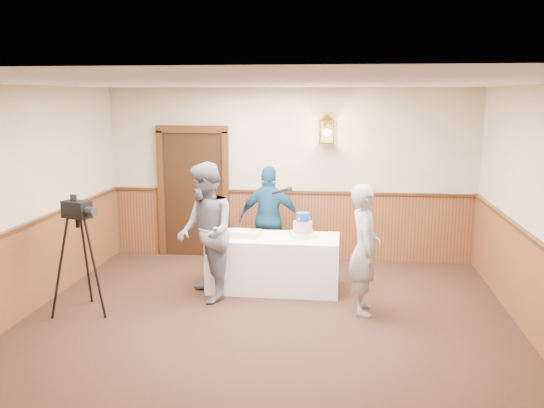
{
  "coord_description": "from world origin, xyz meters",
  "views": [
    {
      "loc": [
        0.87,
        -5.77,
        2.69
      ],
      "look_at": [
        -0.07,
        1.7,
        1.25
      ],
      "focal_mm": 38.0,
      "sensor_mm": 36.0,
      "label": 1
    }
  ],
  "objects_px": {
    "baker": "(364,249)",
    "tv_camera_rig": "(80,263)",
    "sheet_cake_green": "(225,232)",
    "display_table": "(274,263)",
    "interviewer": "(205,232)",
    "assistant_p": "(270,219)",
    "sheet_cake_yellow": "(246,234)",
    "tiered_cake": "(303,227)"
  },
  "relations": [
    {
      "from": "baker",
      "to": "tv_camera_rig",
      "type": "xyz_separation_m",
      "value": [
        -3.48,
        -0.45,
        -0.17
      ]
    },
    {
      "from": "sheet_cake_green",
      "to": "baker",
      "type": "relative_size",
      "value": 0.18
    },
    {
      "from": "display_table",
      "to": "interviewer",
      "type": "bearing_deg",
      "value": -147.98
    },
    {
      "from": "baker",
      "to": "assistant_p",
      "type": "distance_m",
      "value": 2.08
    },
    {
      "from": "interviewer",
      "to": "tv_camera_rig",
      "type": "relative_size",
      "value": 1.29
    },
    {
      "from": "display_table",
      "to": "sheet_cake_yellow",
      "type": "xyz_separation_m",
      "value": [
        -0.39,
        -0.03,
        0.41
      ]
    },
    {
      "from": "display_table",
      "to": "tiered_cake",
      "type": "relative_size",
      "value": 4.39
    },
    {
      "from": "display_table",
      "to": "sheet_cake_green",
      "type": "relative_size",
      "value": 6.29
    },
    {
      "from": "sheet_cake_green",
      "to": "assistant_p",
      "type": "relative_size",
      "value": 0.18
    },
    {
      "from": "interviewer",
      "to": "sheet_cake_green",
      "type": "bearing_deg",
      "value": 138.18
    },
    {
      "from": "sheet_cake_green",
      "to": "assistant_p",
      "type": "distance_m",
      "value": 0.95
    },
    {
      "from": "tv_camera_rig",
      "to": "sheet_cake_green",
      "type": "bearing_deg",
      "value": 59.43
    },
    {
      "from": "tiered_cake",
      "to": "assistant_p",
      "type": "distance_m",
      "value": 0.96
    },
    {
      "from": "interviewer",
      "to": "tv_camera_rig",
      "type": "height_order",
      "value": "interviewer"
    },
    {
      "from": "tiered_cake",
      "to": "tv_camera_rig",
      "type": "bearing_deg",
      "value": -154.92
    },
    {
      "from": "sheet_cake_green",
      "to": "baker",
      "type": "height_order",
      "value": "baker"
    },
    {
      "from": "display_table",
      "to": "tv_camera_rig",
      "type": "xyz_separation_m",
      "value": [
        -2.26,
        -1.19,
        0.26
      ]
    },
    {
      "from": "tiered_cake",
      "to": "sheet_cake_yellow",
      "type": "bearing_deg",
      "value": -174.28
    },
    {
      "from": "tiered_cake",
      "to": "tv_camera_rig",
      "type": "xyz_separation_m",
      "value": [
        -2.66,
        -1.24,
        -0.24
      ]
    },
    {
      "from": "display_table",
      "to": "baker",
      "type": "height_order",
      "value": "baker"
    },
    {
      "from": "interviewer",
      "to": "assistant_p",
      "type": "xyz_separation_m",
      "value": [
        0.67,
        1.35,
        -0.1
      ]
    },
    {
      "from": "tv_camera_rig",
      "to": "assistant_p",
      "type": "bearing_deg",
      "value": 65.4
    },
    {
      "from": "tiered_cake",
      "to": "assistant_p",
      "type": "bearing_deg",
      "value": 125.74
    },
    {
      "from": "sheet_cake_green",
      "to": "interviewer",
      "type": "xyz_separation_m",
      "value": [
        -0.15,
        -0.56,
        0.13
      ]
    },
    {
      "from": "interviewer",
      "to": "tiered_cake",
      "type": "bearing_deg",
      "value": 88.17
    },
    {
      "from": "sheet_cake_green",
      "to": "assistant_p",
      "type": "xyz_separation_m",
      "value": [
        0.53,
        0.79,
        0.03
      ]
    },
    {
      "from": "baker",
      "to": "tv_camera_rig",
      "type": "relative_size",
      "value": 1.14
    },
    {
      "from": "tiered_cake",
      "to": "interviewer",
      "type": "xyz_separation_m",
      "value": [
        -1.23,
        -0.57,
        0.03
      ]
    },
    {
      "from": "sheet_cake_green",
      "to": "tv_camera_rig",
      "type": "height_order",
      "value": "tv_camera_rig"
    },
    {
      "from": "sheet_cake_yellow",
      "to": "baker",
      "type": "relative_size",
      "value": 0.24
    },
    {
      "from": "display_table",
      "to": "sheet_cake_green",
      "type": "height_order",
      "value": "sheet_cake_green"
    },
    {
      "from": "sheet_cake_green",
      "to": "tv_camera_rig",
      "type": "bearing_deg",
      "value": -142.1
    },
    {
      "from": "display_table",
      "to": "sheet_cake_yellow",
      "type": "height_order",
      "value": "sheet_cake_yellow"
    },
    {
      "from": "interviewer",
      "to": "assistant_p",
      "type": "distance_m",
      "value": 1.51
    },
    {
      "from": "sheet_cake_yellow",
      "to": "sheet_cake_green",
      "type": "relative_size",
      "value": 1.35
    },
    {
      "from": "tiered_cake",
      "to": "sheet_cake_yellow",
      "type": "height_order",
      "value": "tiered_cake"
    },
    {
      "from": "display_table",
      "to": "baker",
      "type": "bearing_deg",
      "value": -31.29
    },
    {
      "from": "display_table",
      "to": "sheet_cake_green",
      "type": "bearing_deg",
      "value": 177.38
    },
    {
      "from": "sheet_cake_yellow",
      "to": "sheet_cake_green",
      "type": "xyz_separation_m",
      "value": [
        -0.3,
        0.06,
        -0.01
      ]
    },
    {
      "from": "tiered_cake",
      "to": "sheet_cake_green",
      "type": "xyz_separation_m",
      "value": [
        -1.08,
        -0.02,
        -0.1
      ]
    },
    {
      "from": "tiered_cake",
      "to": "baker",
      "type": "relative_size",
      "value": 0.25
    },
    {
      "from": "sheet_cake_yellow",
      "to": "tv_camera_rig",
      "type": "bearing_deg",
      "value": -148.15
    }
  ]
}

